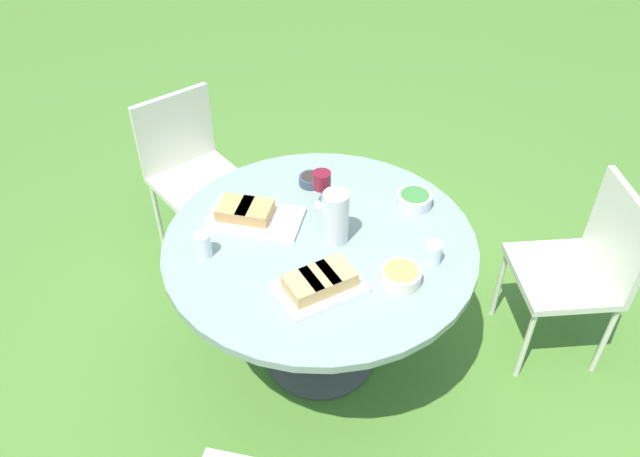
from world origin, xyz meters
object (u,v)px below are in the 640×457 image
at_px(dining_table, 320,259).
at_px(chair_far_back, 584,262).
at_px(chair_near_left, 189,164).
at_px(wine_glass, 322,181).
at_px(water_pitcher, 336,217).

bearing_deg(dining_table, chair_far_back, -122.40).
xyz_separation_m(chair_near_left, wine_glass, (-0.94, -0.18, 0.35)).
distance_m(chair_far_back, water_pitcher, 1.16).
relative_size(chair_far_back, water_pitcher, 3.84).
relative_size(dining_table, chair_near_left, 1.45).
bearing_deg(chair_far_back, wine_glass, 46.29).
bearing_deg(chair_near_left, water_pitcher, -175.75).
distance_m(dining_table, wine_glass, 0.33).
distance_m(dining_table, chair_near_left, 1.13).
relative_size(chair_near_left, wine_glass, 5.19).
height_order(water_pitcher, wine_glass, water_pitcher).
bearing_deg(dining_table, water_pitcher, -123.32).
xyz_separation_m(dining_table, chair_near_left, (1.12, 0.03, -0.11)).
bearing_deg(wine_glass, water_pitcher, 156.41).
xyz_separation_m(water_pitcher, wine_glass, (0.21, -0.09, 0.01)).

